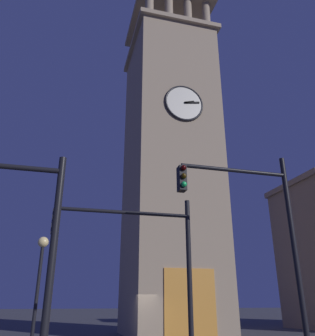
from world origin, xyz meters
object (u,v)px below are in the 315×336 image
at_px(traffic_signal_near, 143,252).
at_px(traffic_signal_far, 259,226).
at_px(clocktower, 170,164).
at_px(street_lamp, 40,271).

distance_m(traffic_signal_near, traffic_signal_far, 3.63).
height_order(traffic_signal_near, traffic_signal_far, traffic_signal_far).
relative_size(clocktower, traffic_signal_far, 4.68).
xyz_separation_m(traffic_signal_near, traffic_signal_far, (-3.06, 1.87, 0.61)).
xyz_separation_m(clocktower, traffic_signal_far, (1.95, 15.18, -8.08)).
distance_m(clocktower, traffic_signal_far, 17.31).
relative_size(traffic_signal_near, street_lamp, 1.14).
xyz_separation_m(traffic_signal_near, street_lamp, (3.31, -4.60, -0.28)).
relative_size(clocktower, traffic_signal_near, 5.63).
bearing_deg(street_lamp, traffic_signal_far, 134.54).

